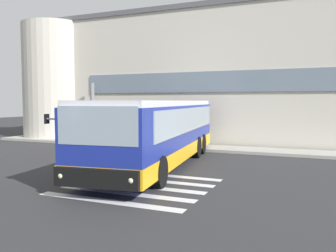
{
  "coord_description": "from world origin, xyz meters",
  "views": [
    {
      "loc": [
        7.08,
        -13.86,
        2.68
      ],
      "look_at": [
        0.62,
        1.41,
        1.5
      ],
      "focal_mm": 37.54,
      "sensor_mm": 36.0,
      "label": 1
    }
  ],
  "objects_px": {
    "entry_support_column": "(92,111)",
    "safety_bollard_yellow": "(180,143)",
    "passenger_near_column": "(101,125)",
    "bus_main_foreground": "(158,133)",
    "passenger_by_doorway": "(109,127)"
  },
  "relations": [
    {
      "from": "entry_support_column",
      "to": "safety_bollard_yellow",
      "type": "xyz_separation_m",
      "value": [
        6.85,
        -1.8,
        -1.55
      ]
    },
    {
      "from": "entry_support_column",
      "to": "passenger_near_column",
      "type": "xyz_separation_m",
      "value": [
        0.8,
        -0.26,
        -0.89
      ]
    },
    {
      "from": "bus_main_foreground",
      "to": "safety_bollard_yellow",
      "type": "xyz_separation_m",
      "value": [
        -0.65,
        4.21,
        -0.88
      ]
    },
    {
      "from": "entry_support_column",
      "to": "passenger_by_doorway",
      "type": "relative_size",
      "value": 2.21
    },
    {
      "from": "entry_support_column",
      "to": "bus_main_foreground",
      "type": "xyz_separation_m",
      "value": [
        7.49,
        -6.01,
        -0.67
      ]
    },
    {
      "from": "bus_main_foreground",
      "to": "passenger_near_column",
      "type": "bearing_deg",
      "value": 139.28
    },
    {
      "from": "passenger_by_doorway",
      "to": "safety_bollard_yellow",
      "type": "distance_m",
      "value": 5.38
    },
    {
      "from": "bus_main_foreground",
      "to": "passenger_by_doorway",
      "type": "bearing_deg",
      "value": 137.25
    },
    {
      "from": "entry_support_column",
      "to": "passenger_by_doorway",
      "type": "height_order",
      "value": "entry_support_column"
    },
    {
      "from": "bus_main_foreground",
      "to": "passenger_by_doorway",
      "type": "distance_m",
      "value": 7.98
    },
    {
      "from": "bus_main_foreground",
      "to": "safety_bollard_yellow",
      "type": "relative_size",
      "value": 12.72
    },
    {
      "from": "entry_support_column",
      "to": "safety_bollard_yellow",
      "type": "bearing_deg",
      "value": -14.73
    },
    {
      "from": "bus_main_foreground",
      "to": "passenger_by_doorway",
      "type": "relative_size",
      "value": 6.84
    },
    {
      "from": "entry_support_column",
      "to": "passenger_by_doorway",
      "type": "bearing_deg",
      "value": -20.16
    },
    {
      "from": "entry_support_column",
      "to": "safety_bollard_yellow",
      "type": "distance_m",
      "value": 7.25
    }
  ]
}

